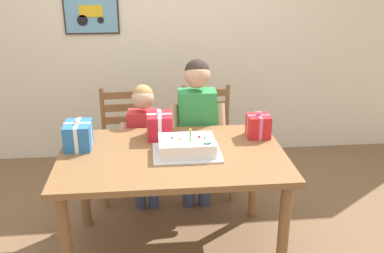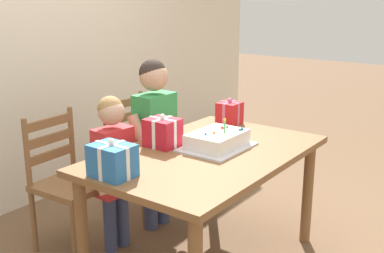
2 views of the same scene
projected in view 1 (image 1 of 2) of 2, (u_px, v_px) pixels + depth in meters
ground_plane at (174, 250)px, 3.14m from camera, size 20.00×20.00×0.00m
back_wall at (161, 29)px, 4.27m from camera, size 6.40×0.11×2.60m
dining_table at (173, 166)px, 2.90m from camera, size 1.47×0.94×0.76m
birthday_cake at (187, 147)px, 2.84m from camera, size 0.44×0.34×0.19m
gift_box_red_large at (78, 135)px, 2.93m from camera, size 0.18×0.22×0.21m
gift_box_beside_cake at (160, 126)px, 3.09m from camera, size 0.17×0.20×0.21m
gift_box_corner_small at (258, 126)px, 3.10m from camera, size 0.16×0.15×0.20m
chair_left at (127, 143)px, 3.75m from camera, size 0.44×0.44×0.92m
chair_right at (207, 140)px, 3.81m from camera, size 0.44×0.44×0.92m
child_older at (197, 121)px, 3.44m from camera, size 0.45×0.25×1.24m
child_younger at (144, 136)px, 3.45m from camera, size 0.39×0.23×1.05m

